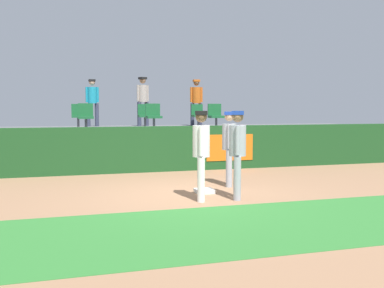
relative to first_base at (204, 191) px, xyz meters
The scene contains 17 objects.
ground_plane 0.32m from the first_base, 157.22° to the right, with size 60.00×60.00×0.00m, color #936B4C.
grass_foreground_strip 2.76m from the first_base, 96.03° to the right, with size 18.00×2.80×0.01m, color #2D722D.
first_base is the anchor object (origin of this frame).
player_fielder_home 1.27m from the first_base, 112.36° to the right, with size 0.46×0.53×1.81m.
player_runner_visitor 1.44m from the first_base, 38.02° to the left, with size 0.44×0.47×1.78m.
player_coach_visitor 1.36m from the first_base, 59.83° to the right, with size 0.45×0.48×1.81m.
field_wall 3.50m from the first_base, 94.65° to the left, with size 18.00×0.26×1.33m.
bleacher_platform 6.03m from the first_base, 92.76° to the left, with size 18.00×4.80×1.18m, color #59595E.
seat_front_left 5.64m from the first_base, 115.72° to the left, with size 0.47×0.44×0.84m.
seat_back_right 7.11m from the first_base, 74.48° to the left, with size 0.45×0.44×0.84m.
seat_front_right 5.48m from the first_base, 68.28° to the left, with size 0.47×0.44×0.84m.
seat_back_left 7.32m from the first_base, 110.86° to the left, with size 0.45×0.44×0.84m.
seat_back_center 6.86m from the first_base, 91.58° to the left, with size 0.47×0.44×0.84m.
seat_front_center 5.13m from the first_base, 92.35° to the left, with size 0.48×0.44×0.84m.
spectator_hooded 8.36m from the first_base, 104.25° to the left, with size 0.50×0.36×1.78m.
spectator_capped 7.82m from the first_base, 74.83° to the left, with size 0.51×0.35×1.80m.
spectator_casual 8.03m from the first_base, 90.54° to the left, with size 0.50×0.47×1.89m.
Camera 1 is at (-2.53, -8.74, 1.85)m, focal length 39.94 mm.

